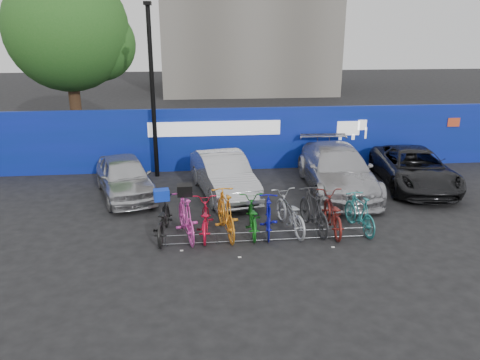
{
  "coord_description": "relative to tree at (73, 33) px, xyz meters",
  "views": [
    {
      "loc": [
        -1.83,
        -11.48,
        5.27
      ],
      "look_at": [
        -0.44,
        2.0,
        0.85
      ],
      "focal_mm": 35.0,
      "sensor_mm": 36.0,
      "label": 1
    }
  ],
  "objects": [
    {
      "name": "car_1",
      "position": [
        5.9,
        -6.95,
        -4.39
      ],
      "size": [
        2.21,
        4.35,
        1.37
      ],
      "primitive_type": "imported",
      "rotation": [
        0.0,
        0.0,
        0.19
      ],
      "color": "#A3A4A8",
      "rests_on": "ground"
    },
    {
      "name": "bike_9",
      "position": [
        9.36,
        -10.22,
        -4.55
      ],
      "size": [
        0.72,
        1.78,
        1.04
      ],
      "primitive_type": "imported",
      "rotation": [
        0.0,
        0.0,
        3.28
      ],
      "color": "teal",
      "rests_on": "ground"
    },
    {
      "name": "bike_8",
      "position": [
        8.62,
        -10.16,
        -4.55
      ],
      "size": [
        0.82,
        2.02,
        1.04
      ],
      "primitive_type": "imported",
      "rotation": [
        0.0,
        0.0,
        3.08
      ],
      "color": "maroon",
      "rests_on": "ground"
    },
    {
      "name": "bike_7",
      "position": [
        8.12,
        -10.07,
        -4.49
      ],
      "size": [
        0.83,
        1.99,
        1.16
      ],
      "primitive_type": "imported",
      "rotation": [
        0.0,
        0.0,
        3.29
      ],
      "color": "#2A2B2D",
      "rests_on": "ground"
    },
    {
      "name": "hoarding",
      "position": [
        6.78,
        -4.06,
        -3.86
      ],
      "size": [
        22.0,
        0.18,
        2.4
      ],
      "color": "navy",
      "rests_on": "ground"
    },
    {
      "name": "car_0",
      "position": [
        2.69,
        -6.73,
        -4.41
      ],
      "size": [
        2.63,
        4.16,
        1.32
      ],
      "primitive_type": "imported",
      "rotation": [
        0.0,
        0.0,
        0.3
      ],
      "color": "#B2B3B7",
      "rests_on": "ground"
    },
    {
      "name": "bike_0",
      "position": [
        4.09,
        -10.08,
        -4.55
      ],
      "size": [
        0.82,
        2.02,
        1.04
      ],
      "primitive_type": "imported",
      "rotation": [
        0.0,
        0.0,
        3.07
      ],
      "color": "black",
      "rests_on": "ground"
    },
    {
      "name": "bike_4",
      "position": [
        6.45,
        -10.06,
        -4.6
      ],
      "size": [
        0.72,
        1.83,
        0.95
      ],
      "primitive_type": "imported",
      "rotation": [
        0.0,
        0.0,
        3.09
      ],
      "color": "#116616",
      "rests_on": "ground"
    },
    {
      "name": "tree",
      "position": [
        0.0,
        0.0,
        0.0
      ],
      "size": [
        5.4,
        5.2,
        7.8
      ],
      "color": "#382314",
      "rests_on": "ground"
    },
    {
      "name": "bike_6",
      "position": [
        7.48,
        -10.02,
        -4.55
      ],
      "size": [
        1.04,
        2.07,
        1.04
      ],
      "primitive_type": "imported",
      "rotation": [
        0.0,
        0.0,
        3.33
      ],
      "color": "#9FA3A7",
      "rests_on": "ground"
    },
    {
      "name": "cargo_topcase",
      "position": [
        4.7,
        -10.16,
        -3.75
      ],
      "size": [
        0.39,
        0.35,
        0.28
      ],
      "primitive_type": "cube",
      "rotation": [
        0.0,
        0.0,
        0.01
      ],
      "color": "black",
      "rests_on": "bike_1"
    },
    {
      "name": "cargo_crate",
      "position": [
        4.09,
        -10.08,
        -3.89
      ],
      "size": [
        0.43,
        0.36,
        0.28
      ],
      "primitive_type": "cube",
      "rotation": [
        0.0,
        0.0,
        0.16
      ],
      "color": "#0D2EBB",
      "rests_on": "bike_0"
    },
    {
      "name": "bike_2",
      "position": [
        5.18,
        -10.09,
        -4.59
      ],
      "size": [
        0.72,
        1.85,
        0.95
      ],
      "primitive_type": "imported",
      "rotation": [
        0.0,
        0.0,
        3.09
      ],
      "color": "red",
      "rests_on": "ground"
    },
    {
      "name": "bike_3",
      "position": [
        5.74,
        -10.11,
        -4.45
      ],
      "size": [
        0.85,
        2.11,
        1.23
      ],
      "primitive_type": "imported",
      "rotation": [
        0.0,
        0.0,
        3.28
      ],
      "color": "orange",
      "rests_on": "ground"
    },
    {
      "name": "ground",
      "position": [
        6.77,
        -10.06,
        -5.07
      ],
      "size": [
        100.0,
        100.0,
        0.0
      ],
      "primitive_type": "plane",
      "color": "black",
      "rests_on": "ground"
    },
    {
      "name": "car_2",
      "position": [
        9.73,
        -6.94,
        -4.33
      ],
      "size": [
        2.38,
        5.22,
        1.48
      ],
      "primitive_type": "imported",
      "rotation": [
        0.0,
        0.0,
        -0.06
      ],
      "color": "#B2B1B6",
      "rests_on": "ground"
    },
    {
      "name": "bike_1",
      "position": [
        4.7,
        -10.16,
        -4.48
      ],
      "size": [
        0.94,
        2.03,
        1.18
      ],
      "primitive_type": "imported",
      "rotation": [
        0.0,
        0.0,
        3.34
      ],
      "color": "#E646B4",
      "rests_on": "ground"
    },
    {
      "name": "bike_rack",
      "position": [
        6.77,
        -10.66,
        -4.91
      ],
      "size": [
        5.6,
        0.03,
        0.3
      ],
      "color": "#595B60",
      "rests_on": "ground"
    },
    {
      "name": "bike_5",
      "position": [
        6.88,
        -10.16,
        -4.55
      ],
      "size": [
        0.72,
        1.77,
        1.04
      ],
      "primitive_type": "imported",
      "rotation": [
        0.0,
        0.0,
        3.0
      ],
      "color": "#0E0FAC",
      "rests_on": "ground"
    },
    {
      "name": "lamppost",
      "position": [
        3.57,
        -4.66,
        -1.8
      ],
      "size": [
        0.25,
        0.5,
        6.11
      ],
      "color": "black",
      "rests_on": "ground"
    },
    {
      "name": "car_3",
      "position": [
        12.52,
        -6.76,
        -4.42
      ],
      "size": [
        2.77,
        4.93,
        1.3
      ],
      "primitive_type": "imported",
      "rotation": [
        0.0,
        0.0,
        -0.13
      ],
      "color": "black",
      "rests_on": "ground"
    }
  ]
}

